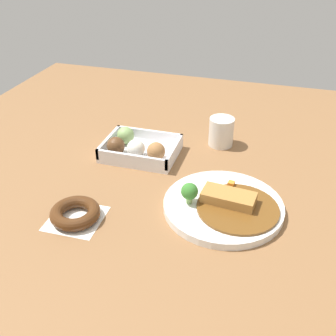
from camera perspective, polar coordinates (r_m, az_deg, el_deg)
The scene contains 5 objects.
ground_plane at distance 1.02m, azimuth 1.17°, elevation -2.46°, with size 1.60×1.60×0.00m, color brown.
curry_plate at distance 0.94m, azimuth 7.88°, elevation -5.16°, with size 0.28×0.28×0.07m.
donut_box at distance 1.14m, azimuth -4.36°, elevation 2.82°, with size 0.20×0.16×0.06m.
chocolate_ring_donut at distance 0.93m, azimuth -12.95°, elevation -6.26°, with size 0.12×0.12×0.03m.
coffee_mug at distance 1.19m, azimuth 7.52°, elevation 5.10°, with size 0.07×0.07×0.08m, color silver.
Camera 1 is at (0.22, -0.81, 0.58)m, focal length 43.19 mm.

